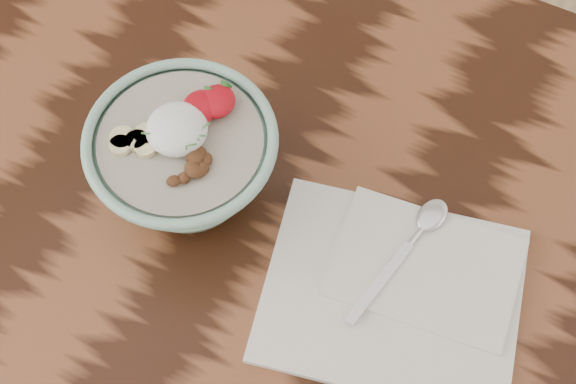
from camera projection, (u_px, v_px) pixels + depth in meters
table at (233, 251)px, 96.80cm from camera, size 160.00×90.00×75.00cm
breakfast_bowl at (185, 159)px, 84.14cm from camera, size 19.93×19.93×13.67cm
napkin at (399, 289)px, 84.07cm from camera, size 30.36×26.48×1.63cm
spoon at (419, 232)px, 85.60cm from camera, size 5.52×17.56×0.92cm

